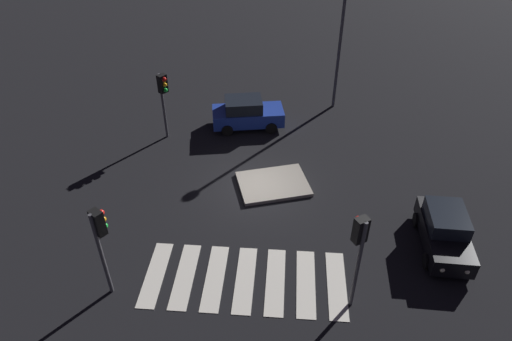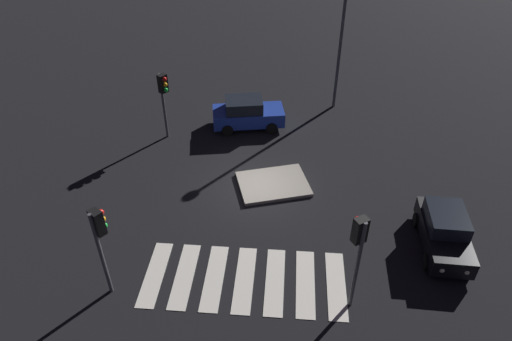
# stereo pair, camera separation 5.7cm
# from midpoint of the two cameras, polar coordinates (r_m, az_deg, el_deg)

# --- Properties ---
(ground_plane) EXTENTS (80.00, 80.00, 0.00)m
(ground_plane) POSITION_cam_midpoint_polar(r_m,az_deg,el_deg) (21.98, -0.07, -2.08)
(ground_plane) COLOR black
(traffic_island) EXTENTS (3.79, 3.26, 0.18)m
(traffic_island) POSITION_cam_midpoint_polar(r_m,az_deg,el_deg) (22.04, 2.06, -1.67)
(traffic_island) COLOR gray
(traffic_island) RESTS_ON ground
(car_black) EXTENTS (1.90, 3.87, 1.66)m
(car_black) POSITION_cam_midpoint_polar(r_m,az_deg,el_deg) (20.08, 22.09, -6.90)
(car_black) COLOR black
(car_black) RESTS_ON ground
(car_blue) EXTENTS (4.16, 2.39, 1.73)m
(car_blue) POSITION_cam_midpoint_polar(r_m,az_deg,el_deg) (26.04, -1.19, 7.05)
(car_blue) COLOR #1E389E
(car_blue) RESTS_ON ground
(traffic_light_east) EXTENTS (0.54, 0.53, 4.02)m
(traffic_light_east) POSITION_cam_midpoint_polar(r_m,az_deg,el_deg) (15.46, 12.47, -8.53)
(traffic_light_east) COLOR #47474C
(traffic_light_east) RESTS_ON ground
(traffic_light_west) EXTENTS (0.53, 0.54, 3.74)m
(traffic_light_west) POSITION_cam_midpoint_polar(r_m,az_deg,el_deg) (24.53, -11.42, 9.57)
(traffic_light_west) COLOR #47474C
(traffic_light_west) RESTS_ON ground
(traffic_light_south) EXTENTS (0.54, 0.53, 3.82)m
(traffic_light_south) POSITION_cam_midpoint_polar(r_m,az_deg,el_deg) (16.47, -18.75, -7.26)
(traffic_light_south) COLOR #47474C
(traffic_light_south) RESTS_ON ground
(street_lamp) EXTENTS (0.56, 0.56, 7.52)m
(street_lamp) POSITION_cam_midpoint_polar(r_m,az_deg,el_deg) (26.77, 10.52, 17.46)
(street_lamp) COLOR #47474C
(street_lamp) RESTS_ON ground
(crosswalk_near) EXTENTS (7.60, 3.20, 0.02)m
(crosswalk_near) POSITION_cam_midpoint_polar(r_m,az_deg,el_deg) (18.03, -1.46, -13.24)
(crosswalk_near) COLOR silver
(crosswalk_near) RESTS_ON ground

